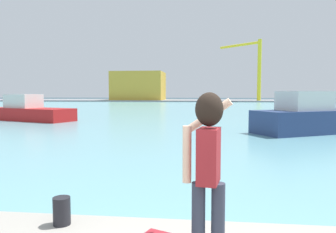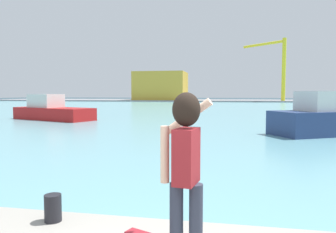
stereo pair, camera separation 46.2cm
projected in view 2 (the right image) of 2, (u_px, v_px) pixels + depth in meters
The scene contains 9 objects.
ground_plane at pixel (225, 108), 51.40m from camera, with size 220.00×220.00×0.00m, color #334751.
harbor_water at pixel (225, 107), 53.36m from camera, with size 140.00×100.00×0.02m, color #6BA8B2.
far_shore_dock at pixel (227, 101), 92.54m from camera, with size 140.00×20.00×0.37m, color gray.
person_photographer at pixel (185, 159), 3.20m from camera, with size 0.53×0.56×1.74m.
harbor_bollard at pixel (53, 208), 4.31m from camera, with size 0.23×0.23×0.37m, color black.
boat_moored at pixel (52, 111), 28.18m from camera, with size 8.30×5.24×2.24m.
boat_moored_2 at pixel (336, 119), 18.16m from camera, with size 8.09×5.89×2.44m.
warehouse_left at pixel (161, 86), 93.44m from camera, with size 14.50×11.69×8.10m, color gold.
port_crane at pixel (278, 62), 83.98m from camera, with size 10.41×10.15×16.17m.
Camera 2 is at (0.45, -2.19, 2.35)m, focal length 34.13 mm.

